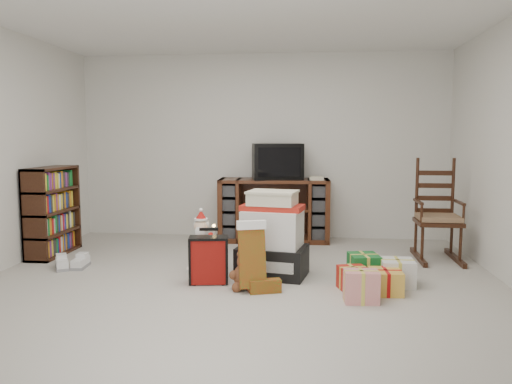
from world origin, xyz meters
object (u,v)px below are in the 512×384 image
at_px(santa_figurine, 268,248).
at_px(mrs_claus_figurine, 201,248).
at_px(red_suitcase, 209,260).
at_px(bookshelf, 53,213).
at_px(sneaker_pair, 71,263).
at_px(teddy_bear, 246,273).
at_px(crt_television, 277,161).
at_px(rocking_chair, 437,223).
at_px(gift_pile, 272,240).
at_px(gift_cluster, 370,276).
at_px(tv_stand, 274,210).

relative_size(santa_figurine, mrs_claus_figurine, 0.90).
bearing_deg(red_suitcase, santa_figurine, 40.52).
distance_m(bookshelf, sneaker_pair, 0.88).
distance_m(teddy_bear, crt_television, 2.34).
relative_size(rocking_chair, gift_pile, 1.43).
height_order(red_suitcase, crt_television, crt_television).
height_order(santa_figurine, mrs_claus_figurine, mrs_claus_figurine).
relative_size(teddy_bear, santa_figurine, 0.59).
height_order(gift_pile, sneaker_pair, gift_pile).
xyz_separation_m(red_suitcase, sneaker_pair, (-1.55, 0.39, -0.17)).
bearing_deg(crt_television, bookshelf, -168.54).
distance_m(red_suitcase, mrs_claus_figurine, 0.42).
height_order(rocking_chair, gift_cluster, rocking_chair).
relative_size(gift_pile, crt_television, 1.17).
bearing_deg(bookshelf, rocking_chair, 3.38).
bearing_deg(santa_figurine, gift_cluster, -32.98).
relative_size(red_suitcase, santa_figurine, 0.90).
height_order(red_suitcase, gift_cluster, red_suitcase).
bearing_deg(red_suitcase, tv_stand, 68.02).
relative_size(tv_stand, red_suitcase, 2.80).
xyz_separation_m(teddy_bear, mrs_claus_figurine, (-0.52, 0.52, 0.10)).
xyz_separation_m(rocking_chair, red_suitcase, (-2.37, -1.22, -0.18)).
distance_m(rocking_chair, red_suitcase, 2.68).
bearing_deg(mrs_claus_figurine, red_suitcase, -68.37).
xyz_separation_m(red_suitcase, gift_cluster, (1.49, -0.04, -0.10)).
relative_size(sneaker_pair, gift_cluster, 0.45).
bearing_deg(gift_cluster, sneaker_pair, 172.03).
xyz_separation_m(rocking_chair, santa_figurine, (-1.86, -0.63, -0.18)).
bearing_deg(santa_figurine, red_suitcase, -130.76).
distance_m(gift_pile, sneaker_pair, 2.15).
distance_m(bookshelf, santa_figurine, 2.60).
relative_size(mrs_claus_figurine, gift_cluster, 0.75).
bearing_deg(teddy_bear, tv_stand, 87.14).
xyz_separation_m(rocking_chair, gift_pile, (-1.80, -0.90, -0.04)).
relative_size(bookshelf, rocking_chair, 0.87).
distance_m(tv_stand, gift_pile, 1.70).
relative_size(rocking_chair, santa_figurine, 2.04).
bearing_deg(rocking_chair, sneaker_pair, -167.11).
relative_size(tv_stand, gift_cluster, 1.70).
relative_size(mrs_claus_figurine, sneaker_pair, 1.66).
height_order(bookshelf, crt_television, crt_television).
xyz_separation_m(tv_stand, gift_cluster, (1.01, -2.06, -0.28)).
height_order(rocking_chair, crt_television, crt_television).
xyz_separation_m(rocking_chair, gift_cluster, (-0.89, -1.26, -0.27)).
height_order(bookshelf, sneaker_pair, bookshelf).
bearing_deg(mrs_claus_figurine, gift_pile, -4.66).
height_order(bookshelf, santa_figurine, bookshelf).
bearing_deg(teddy_bear, mrs_claus_figurine, 134.88).
height_order(tv_stand, red_suitcase, tv_stand).
distance_m(mrs_claus_figurine, gift_cluster, 1.70).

